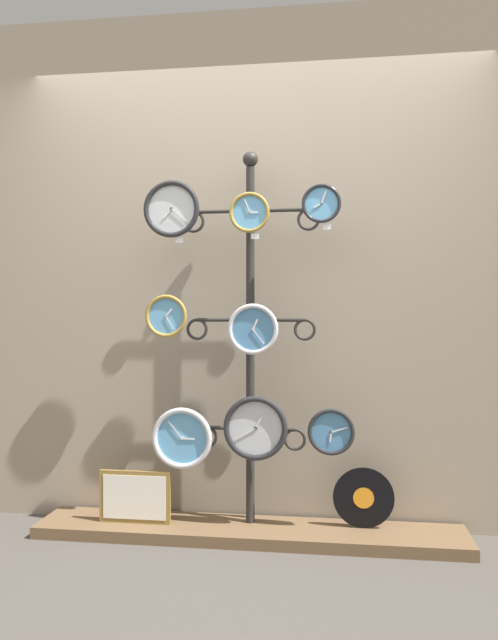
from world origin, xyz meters
name	(u,v)px	position (x,y,z in m)	size (l,w,h in m)	color
ground_plane	(238,565)	(0.00, 0.00, 0.00)	(12.00, 12.00, 0.00)	#47423D
shop_wall	(254,268)	(0.00, 0.57, 1.40)	(4.40, 0.04, 2.80)	gray
low_shelf	(249,532)	(0.00, 0.35, 0.03)	(2.20, 0.36, 0.06)	brown
display_stand	(250,395)	(0.00, 0.41, 0.73)	(0.72, 0.40, 1.99)	#282623
clock_top_left	(172,209)	(-0.39, 0.31, 1.68)	(0.29, 0.04, 0.29)	silver
clock_top_center	(250,213)	(0.01, 0.31, 1.66)	(0.21, 0.04, 0.21)	#60A8DB
clock_top_right	(321,204)	(0.37, 0.32, 1.70)	(0.20, 0.04, 0.20)	#60A8DB
clock_middle_left	(166,316)	(-0.42, 0.31, 1.14)	(0.22, 0.04, 0.22)	#60A8DB
clock_middle_center	(253,329)	(0.03, 0.32, 1.07)	(0.26, 0.04, 0.26)	#4C84B2
clock_bottom_left	(182,438)	(-0.34, 0.32, 0.51)	(0.32, 0.04, 0.32)	#60A8DB
clock_bottom_center	(255,428)	(0.04, 0.32, 0.57)	(0.33, 0.04, 0.33)	silver
clock_bottom_right	(331,432)	(0.42, 0.33, 0.56)	(0.24, 0.04, 0.24)	#4C84B2
vinyl_record	(364,498)	(0.58, 0.40, 0.21)	(0.31, 0.01, 0.31)	black
picture_frame	(135,497)	(-0.59, 0.31, 0.20)	(0.38, 0.02, 0.27)	olive
price_tag_upper	(179,240)	(-0.35, 0.31, 1.52)	(0.04, 0.00, 0.03)	white
price_tag_mid	(255,236)	(0.04, 0.30, 1.54)	(0.04, 0.00, 0.03)	white
price_tag_lower	(327,227)	(0.40, 0.32, 1.58)	(0.04, 0.00, 0.03)	white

